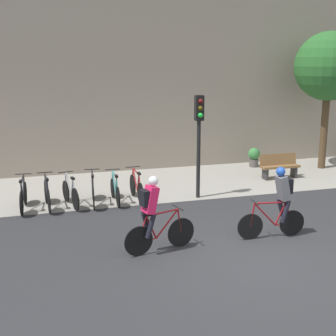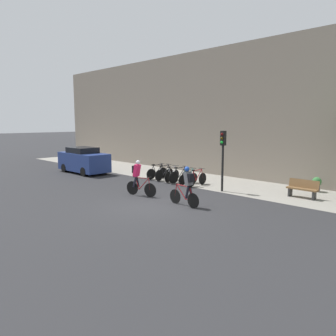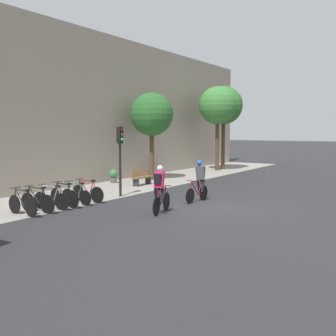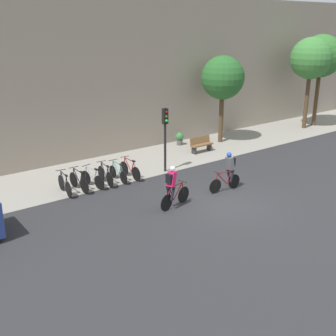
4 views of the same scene
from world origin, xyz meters
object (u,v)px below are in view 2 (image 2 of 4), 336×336
object	(u,v)px
potted_plant	(317,184)
cyclist_grey	(187,185)
bench	(303,189)
parked_bike_2	(172,175)
parked_bike_0	(157,172)
parked_bike_5	(197,179)
parked_bike_3	(180,176)
parked_bike_4	(188,178)
cyclist_pink	(138,177)
parked_bike_1	(164,174)
parked_car	(84,161)
traffic_light_pole	(223,149)

from	to	relation	value
potted_plant	cyclist_grey	bearing A→B (deg)	-111.93
bench	parked_bike_2	bearing A→B (deg)	-170.75
parked_bike_0	parked_bike_2	size ratio (longest dim) A/B	1.06
parked_bike_5	parked_bike_2	bearing A→B (deg)	179.98
cyclist_grey	parked_bike_3	distance (m)	5.65
cyclist_grey	parked_bike_4	distance (m)	5.20
cyclist_pink	potted_plant	xyz separation A→B (m)	(6.05, 7.20, -0.51)
cyclist_pink	parked_bike_0	xyz separation A→B (m)	(-2.84, 4.02, -0.54)
parked_bike_1	parked_bike_5	world-z (taller)	parked_bike_1
parked_bike_4	parked_car	world-z (taller)	parked_car
parked_bike_0	bench	distance (m)	9.03
parked_bike_3	traffic_light_pole	world-z (taller)	traffic_light_pole
parked_bike_4	potted_plant	distance (m)	6.98
parked_bike_3	parked_bike_0	bearing A→B (deg)	-180.00
parked_bike_0	parked_bike_1	distance (m)	0.67
bench	potted_plant	distance (m)	1.94
parked_bike_3	parked_car	distance (m)	7.85
parked_bike_1	parked_bike_5	bearing A→B (deg)	-0.02
cyclist_pink	parked_bike_4	world-z (taller)	cyclist_pink
traffic_light_pole	parked_car	bearing A→B (deg)	-170.69
traffic_light_pole	parked_bike_5	bearing A→B (deg)	172.68
cyclist_grey	potted_plant	bearing A→B (deg)	68.07
cyclist_pink	parked_bike_2	xyz separation A→B (m)	(-1.51, 4.02, -0.55)
potted_plant	parked_bike_0	bearing A→B (deg)	-160.32
parked_bike_4	bench	xyz separation A→B (m)	(6.27, 1.24, 0.08)
parked_bike_1	bench	size ratio (longest dim) A/B	1.17
parked_bike_4	potted_plant	xyz separation A→B (m)	(6.22, 3.18, 0.05)
parked_bike_1	parked_bike_2	world-z (taller)	parked_bike_1
parked_car	cyclist_pink	bearing A→B (deg)	-13.33
parked_bike_2	bench	xyz separation A→B (m)	(7.61, 1.24, 0.07)
cyclist_grey	parked_bike_2	xyz separation A→B (m)	(-4.69, 3.93, -0.55)
parked_bike_1	traffic_light_pole	distance (m)	4.95
parked_bike_3	parked_car	xyz separation A→B (m)	(-7.57, -2.02, 0.48)
cyclist_pink	parked_bike_3	world-z (taller)	cyclist_pink
parked_bike_3	bench	size ratio (longest dim) A/B	1.18
parked_bike_0	cyclist_grey	bearing A→B (deg)	-33.13
parked_bike_2	parked_bike_5	xyz separation A→B (m)	(2.00, -0.00, 0.01)
parked_bike_2	parked_car	size ratio (longest dim) A/B	0.37
parked_bike_5	parked_car	size ratio (longest dim) A/B	0.41
potted_plant	traffic_light_pole	bearing A→B (deg)	-136.60
bench	parked_car	bearing A→B (deg)	-167.33
bench	cyclist_pink	bearing A→B (deg)	-139.25
traffic_light_pole	parked_car	world-z (taller)	traffic_light_pole
parked_bike_1	parked_bike_3	size ratio (longest dim) A/B	0.99
parked_car	potted_plant	xyz separation A→B (m)	(14.46, 5.20, -0.46)
parked_bike_1	potted_plant	distance (m)	8.82
cyclist_pink	parked_bike_1	world-z (taller)	cyclist_pink
parked_bike_5	traffic_light_pole	size ratio (longest dim) A/B	0.54
parked_bike_1	parked_bike_2	size ratio (longest dim) A/B	1.06
cyclist_grey	parked_bike_0	size ratio (longest dim) A/B	1.04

